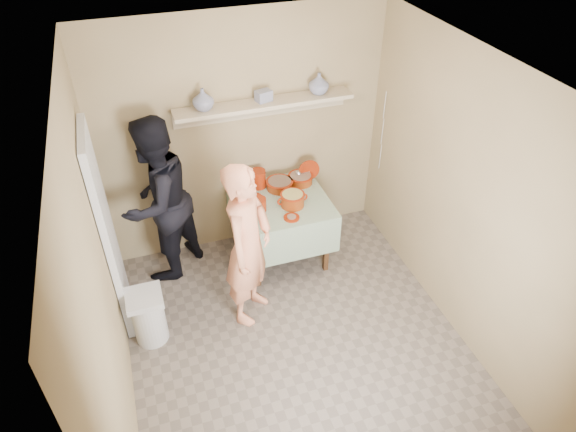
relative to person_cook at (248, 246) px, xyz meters
name	(u,v)px	position (x,y,z in m)	size (l,w,h in m)	color
ground	(298,346)	(0.29, -0.58, -0.84)	(3.50, 3.50, 0.00)	#716358
tile_panel	(108,234)	(-1.17, 0.37, 0.16)	(0.06, 0.70, 2.00)	silver
plate_stack_a	(244,184)	(0.21, 0.96, 0.02)	(0.16, 0.16, 0.21)	maroon
plate_stack_b	(258,179)	(0.38, 1.01, 0.02)	(0.17, 0.17, 0.20)	maroon
bowl_stack	(259,205)	(0.28, 0.59, -0.01)	(0.14, 0.14, 0.14)	maroon
empty_bowl	(254,199)	(0.27, 0.77, -0.06)	(0.17, 0.17, 0.05)	maroon
propped_lid	(309,170)	(0.95, 0.97, 0.04)	(0.23, 0.23, 0.02)	maroon
vase_right	(319,83)	(1.06, 1.06, 0.98)	(0.20, 0.20, 0.21)	navy
vase_left	(203,99)	(-0.11, 1.05, 0.98)	(0.20, 0.20, 0.21)	navy
ceramic_box	(264,96)	(0.49, 1.06, 0.93)	(0.15, 0.11, 0.11)	navy
person_cook	(248,246)	(0.00, 0.00, 0.00)	(0.61, 0.40, 1.69)	#F49269
person_helper	(158,201)	(-0.69, 0.89, 0.05)	(0.87, 0.68, 1.79)	black
room_shell	(301,207)	(0.29, -0.58, 0.77)	(3.04, 3.54, 2.62)	tan
serving_table	(281,209)	(0.54, 0.70, -0.20)	(0.97, 0.97, 0.76)	#4C2D16
cazuela_meat_a	(280,184)	(0.59, 0.91, -0.02)	(0.30, 0.30, 0.10)	maroon
cazuela_meat_b	(301,178)	(0.84, 0.94, -0.02)	(0.28, 0.28, 0.10)	maroon
ladle	(299,173)	(0.83, 0.96, 0.03)	(0.08, 0.26, 0.19)	silver
cazuela_rice	(293,199)	(0.62, 0.57, 0.00)	(0.33, 0.25, 0.14)	maroon
front_plate	(292,217)	(0.54, 0.36, -0.07)	(0.16, 0.16, 0.03)	maroon
wall_shelf	(264,105)	(0.49, 1.07, 0.83)	(1.80, 0.25, 0.21)	#BFAD8E
trash_bin	(148,317)	(-0.98, -0.04, -0.56)	(0.32, 0.32, 0.56)	silver
electrical_cord	(382,132)	(1.76, 0.90, 0.41)	(0.01, 0.05, 0.90)	silver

